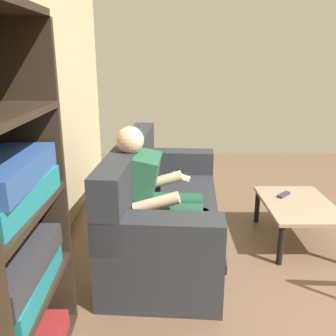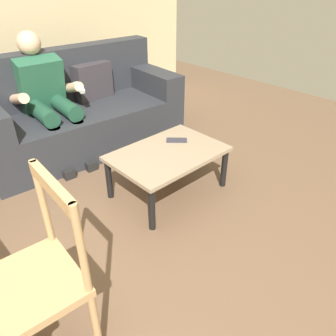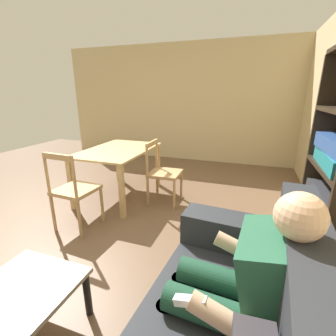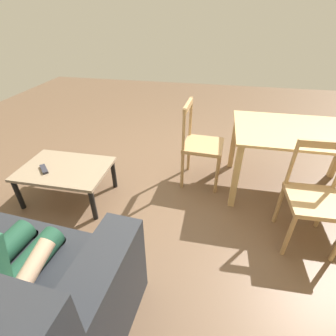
{
  "view_description": "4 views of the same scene",
  "coord_description": "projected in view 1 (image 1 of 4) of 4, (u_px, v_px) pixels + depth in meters",
  "views": [
    {
      "loc": [
        -1.78,
        1.68,
        1.64
      ],
      "look_at": [
        1.22,
        1.67,
        0.73
      ],
      "focal_mm": 39.38,
      "sensor_mm": 36.0,
      "label": 1
    },
    {
      "loc": [
        -0.26,
        -1.16,
        1.63
      ],
      "look_at": [
        1.29,
        0.5,
        0.23
      ],
      "focal_mm": 35.22,
      "sensor_mm": 36.0,
      "label": 2
    },
    {
      "loc": [
        1.96,
        1.73,
        1.52
      ],
      "look_at": [
        0.1,
        1.08,
        0.9
      ],
      "focal_mm": 25.51,
      "sensor_mm": 36.0,
      "label": 3
    },
    {
      "loc": [
        -0.15,
        2.36,
        1.75
      ],
      "look_at": [
        0.1,
        1.08,
        0.9
      ],
      "focal_mm": 26.51,
      "sensor_mm": 36.0,
      "label": 4
    }
  ],
  "objects": [
    {
      "name": "person_lounging",
      "position": [
        158.0,
        195.0,
        2.9
      ],
      "size": [
        0.62,
        0.88,
        1.14
      ],
      "color": "#23563D",
      "rests_on": "ground_plane"
    },
    {
      "name": "bookshelf",
      "position": [
        3.0,
        236.0,
        1.76
      ],
      "size": [
        0.9,
        0.36,
        1.87
      ],
      "color": "#2D2319",
      "rests_on": "ground_plane"
    },
    {
      "name": "coffee_table",
      "position": [
        298.0,
        208.0,
        3.32
      ],
      "size": [
        0.88,
        0.6,
        0.38
      ],
      "color": "gray",
      "rests_on": "ground_plane"
    },
    {
      "name": "tv_remote",
      "position": [
        284.0,
        195.0,
        3.47
      ],
      "size": [
        0.16,
        0.16,
        0.02
      ],
      "primitive_type": "cube",
      "rotation": [
        0.0,
        0.0,
        0.79
      ],
      "color": "#2D2D38",
      "rests_on": "coffee_table"
    },
    {
      "name": "couch",
      "position": [
        160.0,
        209.0,
        3.25
      ],
      "size": [
        2.02,
        1.0,
        0.94
      ],
      "color": "#282B30",
      "rests_on": "ground_plane"
    }
  ]
}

